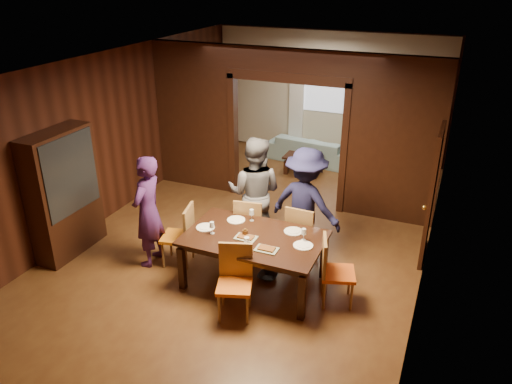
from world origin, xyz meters
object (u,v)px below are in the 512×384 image
at_px(person_purple, 148,211).
at_px(sofa, 312,149).
at_px(person_navy, 306,204).
at_px(coffee_table, 303,165).
at_px(hutch, 64,194).
at_px(chair_right, 338,271).
at_px(chair_far_l, 251,225).
at_px(chair_left, 177,235).
at_px(chair_near, 234,284).
at_px(chair_far_r, 303,233).
at_px(dining_table, 254,260).
at_px(person_grey, 255,193).

bearing_deg(person_purple, sofa, 165.71).
bearing_deg(person_navy, coffee_table, -59.76).
xyz_separation_m(person_navy, hutch, (-3.48, -1.32, 0.11)).
bearing_deg(hutch, chair_right, 4.29).
bearing_deg(hutch, chair_far_l, 21.86).
height_order(chair_left, hutch, hutch).
bearing_deg(sofa, chair_near, 104.42).
bearing_deg(hutch, person_purple, 8.44).
distance_m(person_navy, chair_far_l, 0.93).
relative_size(sofa, chair_far_r, 2.07).
distance_m(dining_table, hutch, 3.13).
xyz_separation_m(chair_right, chair_near, (-1.16, -0.79, 0.00)).
bearing_deg(chair_left, chair_far_r, 102.01).
relative_size(chair_near, hutch, 0.48).
xyz_separation_m(chair_left, chair_far_r, (1.73, 0.81, 0.00)).
distance_m(person_purple, sofa, 5.27).
bearing_deg(person_purple, coffee_table, 163.26).
distance_m(person_purple, chair_far_l, 1.60).
height_order(person_purple, coffee_table, person_purple).
xyz_separation_m(coffee_table, hutch, (-2.41, -4.54, 0.80)).
height_order(dining_table, chair_far_l, chair_far_l).
height_order(coffee_table, chair_near, chair_near).
relative_size(chair_far_l, hutch, 0.48).
bearing_deg(chair_far_r, chair_near, 78.33).
distance_m(chair_right, chair_near, 1.40).
xyz_separation_m(chair_far_l, chair_near, (0.44, -1.55, 0.00)).
bearing_deg(person_navy, dining_table, 79.61).
xyz_separation_m(person_purple, chair_near, (1.73, -0.68, -0.38)).
bearing_deg(chair_far_r, coffee_table, -70.00).
relative_size(person_purple, dining_table, 0.90).
bearing_deg(chair_right, chair_far_l, 47.17).
bearing_deg(dining_table, sofa, 97.69).
bearing_deg(hutch, person_grey, 26.65).
relative_size(person_purple, chair_right, 1.79).
height_order(coffee_table, chair_right, chair_right).
bearing_deg(chair_right, person_grey, 40.94).
distance_m(dining_table, chair_far_r, 0.96).
bearing_deg(person_purple, hutch, -84.92).
bearing_deg(hutch, sofa, 66.08).
bearing_deg(person_purple, chair_left, 104.98).
xyz_separation_m(sofa, chair_far_r, (1.13, -4.21, 0.19)).
bearing_deg(chair_near, person_grey, 86.37).
xyz_separation_m(dining_table, coffee_table, (-0.64, 4.25, -0.18)).
bearing_deg(person_grey, chair_right, 140.92).
relative_size(dining_table, chair_near, 1.98).
bearing_deg(chair_far_l, hutch, 12.44).
xyz_separation_m(chair_right, chair_far_r, (-0.76, 0.82, 0.00)).
bearing_deg(chair_far_l, chair_left, 29.95).
relative_size(person_purple, person_grey, 0.94).
distance_m(chair_left, chair_far_l, 1.16).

